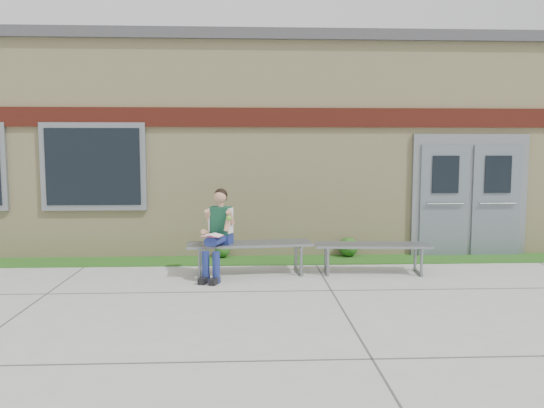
{
  "coord_description": "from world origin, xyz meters",
  "views": [
    {
      "loc": [
        -0.18,
        -6.85,
        1.99
      ],
      "look_at": [
        0.2,
        1.7,
        1.13
      ],
      "focal_mm": 35.0,
      "sensor_mm": 36.0,
      "label": 1
    }
  ],
  "objects": [
    {
      "name": "school_building",
      "position": [
        -0.0,
        5.99,
        2.1
      ],
      "size": [
        16.2,
        6.22,
        4.2
      ],
      "color": "beige",
      "rests_on": "ground"
    },
    {
      "name": "bench_left",
      "position": [
        -0.16,
        1.56,
        0.4
      ],
      "size": [
        2.05,
        0.75,
        0.52
      ],
      "rotation": [
        0.0,
        0.0,
        0.1
      ],
      "color": "slate",
      "rests_on": "ground"
    },
    {
      "name": "ground",
      "position": [
        0.0,
        0.0,
        0.0
      ],
      "size": [
        80.0,
        80.0,
        0.0
      ],
      "primitive_type": "plane",
      "color": "#9E9E99",
      "rests_on": "ground"
    },
    {
      "name": "girl",
      "position": [
        -0.66,
        1.36,
        0.75
      ],
      "size": [
        0.55,
        0.85,
        1.4
      ],
      "rotation": [
        0.0,
        0.0,
        -0.34
      ],
      "color": "navy",
      "rests_on": "ground"
    },
    {
      "name": "grass_strip",
      "position": [
        0.0,
        2.6,
        0.01
      ],
      "size": [
        16.0,
        0.8,
        0.02
      ],
      "primitive_type": "cube",
      "color": "#1B5216",
      "rests_on": "ground"
    },
    {
      "name": "bench_right",
      "position": [
        1.84,
        1.56,
        0.37
      ],
      "size": [
        1.89,
        0.64,
        0.48
      ],
      "rotation": [
        0.0,
        0.0,
        -0.07
      ],
      "color": "slate",
      "rests_on": "ground"
    },
    {
      "name": "shrub_mid",
      "position": [
        -0.67,
        2.85,
        0.16
      ],
      "size": [
        0.28,
        0.28,
        0.28
      ],
      "primitive_type": "sphere",
      "color": "#1B5216",
      "rests_on": "grass_strip"
    },
    {
      "name": "shrub_east",
      "position": [
        1.69,
        2.85,
        0.2
      ],
      "size": [
        0.36,
        0.36,
        0.36
      ],
      "primitive_type": "sphere",
      "color": "#1B5216",
      "rests_on": "grass_strip"
    }
  ]
}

